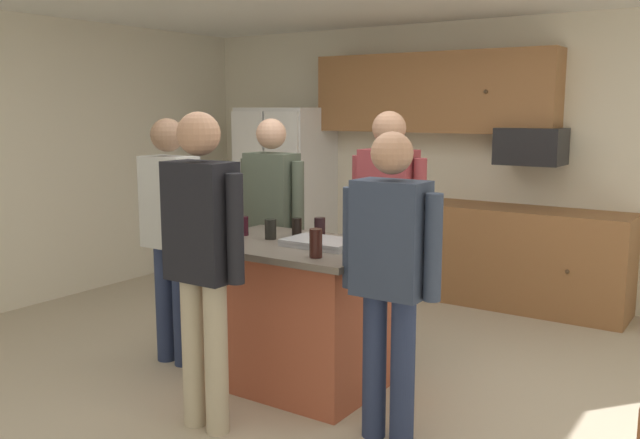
{
  "coord_description": "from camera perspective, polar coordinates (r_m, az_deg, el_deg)",
  "views": [
    {
      "loc": [
        2.4,
        -3.53,
        1.78
      ],
      "look_at": [
        -0.09,
        0.2,
        1.05
      ],
      "focal_mm": 38.42,
      "sensor_mm": 36.0,
      "label": 1
    }
  ],
  "objects": [
    {
      "name": "cabinet_run_lower",
      "position": [
        6.42,
        16.69,
        -3.1
      ],
      "size": [
        1.8,
        0.63,
        0.9
      ],
      "color": "#936038",
      "rests_on": "ground"
    },
    {
      "name": "serving_tray",
      "position": [
        4.22,
        0.1,
        -1.94
      ],
      "size": [
        0.44,
        0.3,
        0.04
      ],
      "color": "#B7B7BC",
      "rests_on": "kitchen_island"
    },
    {
      "name": "glass_pilsner",
      "position": [
        4.53,
        -1.95,
        -0.65
      ],
      "size": [
        0.07,
        0.07,
        0.12
      ],
      "color": "black",
      "rests_on": "kitchen_island"
    },
    {
      "name": "side_wall_left",
      "position": [
        6.64,
        -24.03,
        4.31
      ],
      "size": [
        0.1,
        5.6,
        2.6
      ],
      "primitive_type": "cube",
      "color": "beige",
      "rests_on": "ground"
    },
    {
      "name": "person_host_foreground",
      "position": [
        4.81,
        -12.34,
        -0.38
      ],
      "size": [
        0.57,
        0.23,
        1.72
      ],
      "rotation": [
        0.0,
        0.0,
        0.16
      ],
      "color": "#232D4C",
      "rests_on": "ground"
    },
    {
      "name": "person_guest_by_door",
      "position": [
        5.14,
        -4.01,
        0.37
      ],
      "size": [
        0.57,
        0.22,
        1.71
      ],
      "rotation": [
        0.0,
        0.0,
        -0.75
      ],
      "color": "#232D4C",
      "rests_on": "ground"
    },
    {
      "name": "glass_stout_tall",
      "position": [
        4.6,
        -6.38,
        -0.52
      ],
      "size": [
        0.06,
        0.06,
        0.13
      ],
      "color": "black",
      "rests_on": "kitchen_island"
    },
    {
      "name": "person_guest_left",
      "position": [
        3.75,
        -9.81,
        -2.48
      ],
      "size": [
        0.57,
        0.23,
        1.76
      ],
      "rotation": [
        0.0,
        0.0,
        1.5
      ],
      "color": "tan",
      "rests_on": "ground"
    },
    {
      "name": "person_elder_center",
      "position": [
        4.79,
        5.66,
        0.13
      ],
      "size": [
        0.57,
        0.23,
        1.76
      ],
      "rotation": [
        0.0,
        0.0,
        -1.92
      ],
      "color": "#232D4C",
      "rests_on": "ground"
    },
    {
      "name": "back_wall",
      "position": [
        6.79,
        12.98,
        4.97
      ],
      "size": [
        6.4,
        0.1,
        2.6
      ],
      "primitive_type": "cube",
      "color": "beige",
      "rests_on": "ground"
    },
    {
      "name": "tumbler_amber",
      "position": [
        3.89,
        -0.35,
        -1.99
      ],
      "size": [
        0.07,
        0.07,
        0.17
      ],
      "color": "black",
      "rests_on": "kitchen_island"
    },
    {
      "name": "kitchen_island",
      "position": [
        4.44,
        -2.17,
        -7.85
      ],
      "size": [
        1.21,
        0.85,
        0.94
      ],
      "color": "#9E4C33",
      "rests_on": "ground"
    },
    {
      "name": "microwave_over_range",
      "position": [
        6.31,
        17.17,
        5.84
      ],
      "size": [
        0.56,
        0.4,
        0.32
      ],
      "primitive_type": "cube",
      "color": "black"
    },
    {
      "name": "floor",
      "position": [
        4.63,
        -0.46,
        -13.36
      ],
      "size": [
        7.04,
        7.04,
        0.0
      ],
      "primitive_type": "plane",
      "color": "#B7A88E",
      "rests_on": "ground"
    },
    {
      "name": "person_guest_right",
      "position": [
        3.6,
        5.86,
        -3.99
      ],
      "size": [
        0.57,
        0.22,
        1.67
      ],
      "rotation": [
        0.0,
        0.0,
        2.77
      ],
      "color": "#232D4C",
      "rests_on": "ground"
    },
    {
      "name": "cabinet_run_upper",
      "position": [
        6.75,
        9.33,
        10.37
      ],
      "size": [
        2.4,
        0.38,
        0.75
      ],
      "color": "#936038"
    },
    {
      "name": "refrigerator",
      "position": [
        7.43,
        -2.9,
        2.39
      ],
      "size": [
        0.88,
        0.76,
        1.79
      ],
      "color": "white",
      "rests_on": "ground"
    },
    {
      "name": "glass_dark_ale",
      "position": [
        4.47,
        -0.03,
        -0.7
      ],
      "size": [
        0.07,
        0.07,
        0.14
      ],
      "color": "black",
      "rests_on": "kitchen_island"
    },
    {
      "name": "glass_short_whisky",
      "position": [
        4.45,
        -4.14,
        -0.81
      ],
      "size": [
        0.08,
        0.08,
        0.13
      ],
      "color": "black",
      "rests_on": "kitchen_island"
    }
  ]
}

